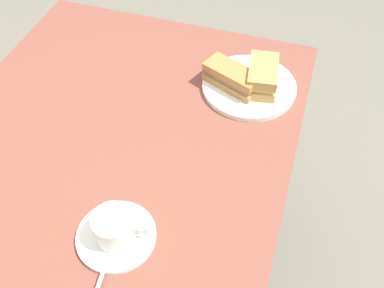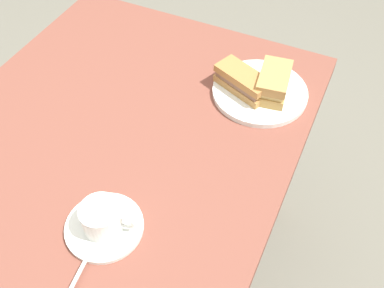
% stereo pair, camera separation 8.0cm
% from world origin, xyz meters
% --- Properties ---
extents(ground_plane, '(6.00, 6.00, 0.00)m').
position_xyz_m(ground_plane, '(0.00, 0.00, 0.00)').
color(ground_plane, '#69675A').
extents(dining_table, '(1.20, 0.83, 0.72)m').
position_xyz_m(dining_table, '(0.00, 0.00, 0.63)').
color(dining_table, brown).
rests_on(dining_table, ground_plane).
extents(sandwich_plate, '(0.25, 0.25, 0.01)m').
position_xyz_m(sandwich_plate, '(0.37, -0.27, 0.73)').
color(sandwich_plate, white).
rests_on(sandwich_plate, dining_table).
extents(sandwich_front, '(0.14, 0.09, 0.06)m').
position_xyz_m(sandwich_front, '(0.38, -0.30, 0.76)').
color(sandwich_front, tan).
rests_on(sandwich_front, sandwich_plate).
extents(sandwich_back, '(0.12, 0.16, 0.05)m').
position_xyz_m(sandwich_back, '(0.35, -0.22, 0.76)').
color(sandwich_back, '#AD7D43').
rests_on(sandwich_back, sandwich_plate).
extents(coffee_saucer, '(0.16, 0.16, 0.01)m').
position_xyz_m(coffee_saucer, '(-0.13, -0.11, 0.72)').
color(coffee_saucer, white).
rests_on(coffee_saucer, dining_table).
extents(coffee_cup, '(0.08, 0.11, 0.06)m').
position_xyz_m(coffee_cup, '(-0.13, -0.11, 0.76)').
color(coffee_cup, white).
rests_on(coffee_cup, coffee_saucer).
extents(spoon, '(0.10, 0.02, 0.01)m').
position_xyz_m(spoon, '(-0.21, -0.12, 0.73)').
color(spoon, silver).
rests_on(spoon, coffee_saucer).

